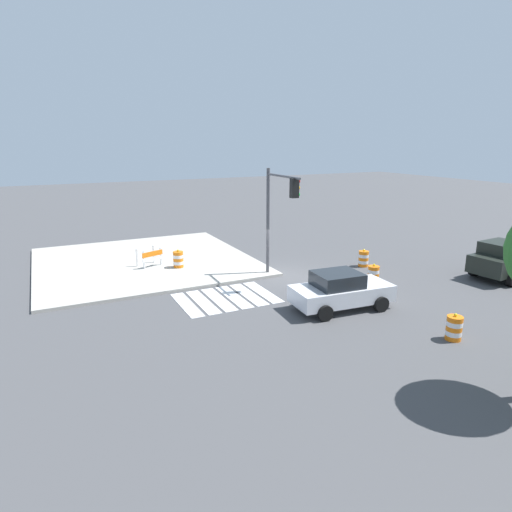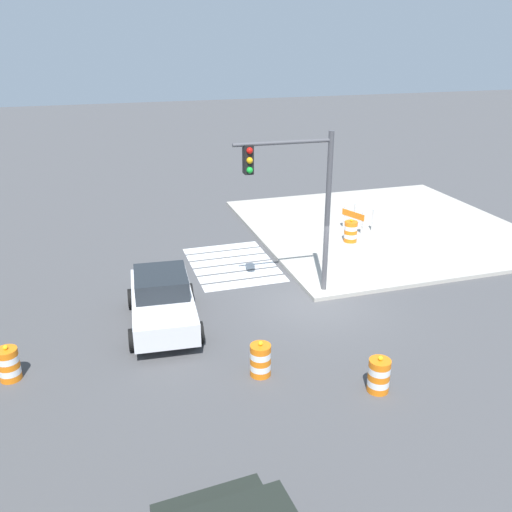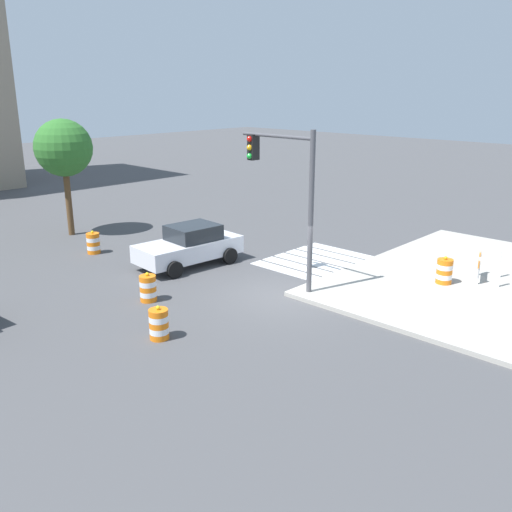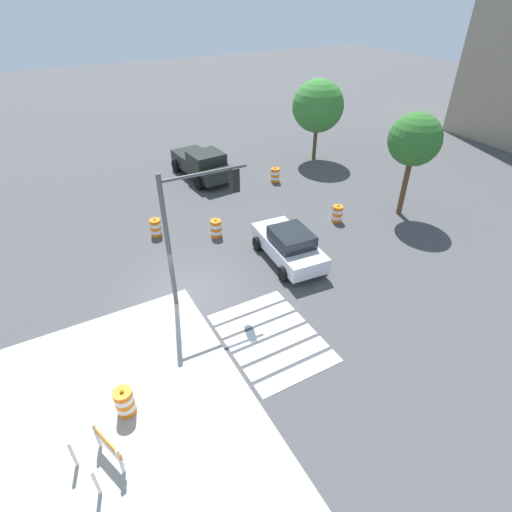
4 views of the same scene
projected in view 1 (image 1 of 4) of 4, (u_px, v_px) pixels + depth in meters
The scene contains 11 objects.
ground_plane at pixel (283, 276), 23.32m from camera, with size 120.00×120.00×0.00m, color #474749.
sidewalk_corner at pixel (145, 261), 25.93m from camera, with size 12.00×12.00×0.15m, color #ADA89E.
crosswalk_stripes at pixel (226, 298), 20.04m from camera, with size 4.35×3.20×0.02m.
sports_car at pixel (341, 290), 18.65m from camera, with size 4.44×2.41×1.63m.
pickup_truck at pixel (510, 259), 22.95m from camera, with size 5.29×2.66×1.92m.
traffic_barrel_near_corner at pixel (373, 275), 22.06m from camera, with size 0.56×0.56×1.02m.
traffic_barrel_crosswalk_end at pixel (454, 328), 15.79m from camera, with size 0.56×0.56×1.02m.
traffic_barrel_median_near at pixel (363, 259), 25.03m from camera, with size 0.56×0.56×1.02m.
traffic_barrel_on_sidewalk at pixel (178, 259), 24.31m from camera, with size 0.56×0.56×1.02m.
construction_barricade at pixel (151, 256), 24.48m from camera, with size 1.43×1.16×1.00m.
traffic_light_pole at pixel (278, 205), 21.58m from camera, with size 0.47×3.29×5.50m.
Camera 1 is at (11.12, 19.34, 7.00)m, focal length 30.75 mm.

